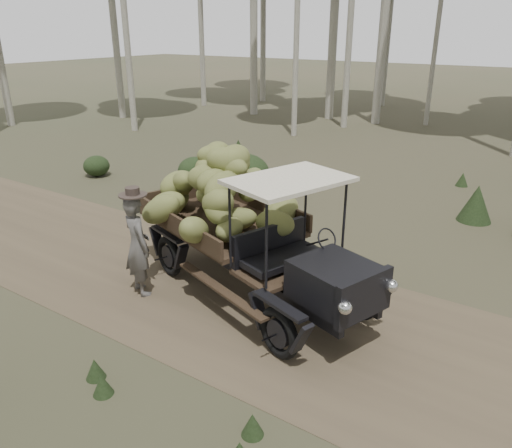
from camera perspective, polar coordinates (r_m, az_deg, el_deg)
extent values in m
plane|color=#473D2B|center=(8.07, 7.16, -11.78)|extent=(120.00, 120.00, 0.00)
cube|color=brown|center=(8.07, 7.17, -11.76)|extent=(70.00, 4.00, 0.01)
cube|color=black|center=(7.25, 8.84, -6.49)|extent=(1.30, 1.26, 0.57)
cube|color=black|center=(6.92, 12.25, -8.19)|extent=(0.43, 1.01, 0.64)
cube|color=black|center=(8.15, 1.56, -2.10)|extent=(0.54, 1.40, 0.57)
cube|color=#38281C|center=(9.27, -4.10, 0.18)|extent=(3.34, 2.69, 0.08)
cube|color=#38281C|center=(9.72, 0.44, 2.44)|extent=(2.77, 0.99, 0.33)
cube|color=#38281C|center=(8.76, -9.20, -0.05)|extent=(2.77, 0.99, 0.33)
cube|color=#38281C|center=(10.38, -8.59, 3.46)|extent=(0.66, 1.79, 0.33)
cube|color=beige|center=(7.43, 3.82, 5.01)|extent=(1.69, 2.05, 0.06)
cube|color=black|center=(8.84, 2.02, -3.67)|extent=(4.55, 1.62, 0.19)
cube|color=black|center=(8.41, -2.13, -5.07)|extent=(4.55, 1.62, 0.19)
torus|color=black|center=(8.22, 11.59, -8.17)|extent=(0.79, 0.39, 0.79)
torus|color=black|center=(7.21, 2.63, -12.35)|extent=(0.79, 0.39, 0.79)
torus|color=black|center=(10.34, -1.79, -1.26)|extent=(0.79, 0.39, 0.79)
torus|color=black|center=(9.56, -9.88, -3.61)|extent=(0.79, 0.39, 0.79)
sphere|color=beige|center=(7.18, 15.23, -6.85)|extent=(0.19, 0.19, 0.19)
sphere|color=beige|center=(6.54, 10.13, -9.39)|extent=(0.19, 0.19, 0.19)
ellipsoid|color=olive|center=(10.40, -4.63, 4.12)|extent=(0.81, 0.99, 0.65)
ellipsoid|color=olive|center=(9.72, -8.94, 4.48)|extent=(0.74, 0.95, 0.66)
ellipsoid|color=olive|center=(8.95, -3.95, 5.61)|extent=(0.79, 0.91, 0.56)
ellipsoid|color=olive|center=(8.79, -3.16, 7.16)|extent=(0.97, 0.97, 0.66)
ellipsoid|color=olive|center=(9.88, -9.21, 3.10)|extent=(0.87, 0.93, 0.63)
ellipsoid|color=olive|center=(9.23, -0.52, 4.54)|extent=(0.74, 1.05, 0.75)
ellipsoid|color=olive|center=(8.85, -5.59, 5.28)|extent=(0.88, 0.77, 0.52)
ellipsoid|color=olive|center=(8.80, -2.57, 7.36)|extent=(0.73, 0.88, 0.68)
ellipsoid|color=olive|center=(8.16, -3.06, -0.62)|extent=(0.55, 0.79, 0.46)
ellipsoid|color=olive|center=(8.99, -4.68, 3.76)|extent=(0.59, 0.89, 0.47)
ellipsoid|color=olive|center=(8.63, -4.84, 4.81)|extent=(0.67, 0.76, 0.48)
ellipsoid|color=olive|center=(9.05, -4.49, 7.09)|extent=(0.90, 0.64, 0.63)
ellipsoid|color=olive|center=(9.31, -10.17, 2.13)|extent=(1.00, 0.60, 0.78)
ellipsoid|color=olive|center=(8.28, -4.39, 2.41)|extent=(1.10, 0.98, 0.79)
ellipsoid|color=olive|center=(9.02, -5.65, 6.07)|extent=(0.85, 0.82, 0.57)
ellipsoid|color=olive|center=(9.15, -4.20, 7.71)|extent=(0.89, 0.97, 0.55)
ellipsoid|color=olive|center=(8.35, 2.17, 0.07)|extent=(0.76, 0.46, 0.51)
ellipsoid|color=olive|center=(9.72, -5.60, 4.69)|extent=(0.95, 0.65, 0.68)
ellipsoid|color=olive|center=(8.37, -3.97, 4.09)|extent=(0.53, 0.87, 0.72)
ellipsoid|color=olive|center=(9.17, -4.41, 7.80)|extent=(0.71, 0.78, 0.52)
ellipsoid|color=olive|center=(8.96, 2.86, 1.46)|extent=(0.59, 0.95, 0.69)
ellipsoid|color=olive|center=(8.23, -4.40, 1.61)|extent=(0.87, 0.81, 0.52)
ellipsoid|color=olive|center=(8.79, -2.57, 5.04)|extent=(0.63, 0.89, 0.68)
ellipsoid|color=olive|center=(8.79, -3.14, 6.73)|extent=(0.90, 0.55, 0.44)
ellipsoid|color=olive|center=(8.72, -2.09, 0.61)|extent=(0.78, 0.76, 0.42)
ellipsoid|color=olive|center=(9.60, -8.37, 4.82)|extent=(0.98, 0.90, 0.67)
ellipsoid|color=olive|center=(9.03, -10.83, 1.63)|extent=(1.00, 0.75, 0.78)
ellipsoid|color=olive|center=(8.10, -7.10, -0.68)|extent=(0.65, 0.93, 0.72)
imported|color=#53504C|center=(8.84, -13.38, -2.44)|extent=(0.77, 0.64, 1.80)
cylinder|color=#352B25|center=(8.52, -13.91, 3.25)|extent=(0.62, 0.62, 0.02)
cylinder|color=#352B25|center=(8.50, -13.95, 3.63)|extent=(0.31, 0.31, 0.14)
ellipsoid|color=#233319|center=(16.57, -17.78, 6.35)|extent=(0.81, 0.81, 0.65)
cone|color=#233319|center=(13.15, 23.86, 2.18)|extent=(0.81, 0.81, 0.90)
ellipsoid|color=#233319|center=(15.02, -6.98, 6.07)|extent=(1.03, 1.03, 0.82)
cone|color=#233319|center=(13.96, -5.18, 4.05)|extent=(0.39, 0.39, 0.43)
cone|color=#233319|center=(16.02, 22.51, 4.73)|extent=(0.36, 0.36, 0.40)
cone|color=#233319|center=(18.91, -2.03, 8.90)|extent=(0.44, 0.44, 0.49)
ellipsoid|color=#233319|center=(13.95, -1.31, 5.69)|extent=(1.42, 1.42, 1.14)
cone|color=#233319|center=(12.79, -10.78, 1.76)|extent=(0.27, 0.27, 0.30)
cone|color=#233319|center=(6.20, -0.41, -21.92)|extent=(0.27, 0.27, 0.30)
cone|color=#233319|center=(10.45, 3.30, -2.51)|extent=(0.27, 0.27, 0.30)
cone|color=#233319|center=(7.00, -17.15, -17.12)|extent=(0.27, 0.27, 0.30)
cone|color=#233319|center=(12.05, -3.75, 0.86)|extent=(0.27, 0.27, 0.30)
cone|color=#233319|center=(7.29, -17.92, -15.45)|extent=(0.27, 0.27, 0.30)
cone|color=#233319|center=(12.12, -8.54, 0.79)|extent=(0.27, 0.27, 0.30)
cone|color=#233319|center=(10.33, 5.99, -2.88)|extent=(0.27, 0.27, 0.30)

